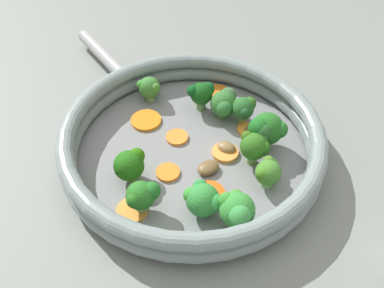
# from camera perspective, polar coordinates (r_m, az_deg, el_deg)

# --- Properties ---
(ground_plane) EXTENTS (4.00, 4.00, 0.00)m
(ground_plane) POSITION_cam_1_polar(r_m,az_deg,el_deg) (0.63, 0.00, -1.59)
(ground_plane) COLOR gray
(skillet) EXTENTS (0.34, 0.34, 0.01)m
(skillet) POSITION_cam_1_polar(r_m,az_deg,el_deg) (0.63, 0.00, -1.27)
(skillet) COLOR gray
(skillet) RESTS_ON ground_plane
(skillet_rim_wall) EXTENTS (0.36, 0.36, 0.05)m
(skillet_rim_wall) POSITION_cam_1_polar(r_m,az_deg,el_deg) (0.61, 0.00, 0.54)
(skillet_rim_wall) COLOR gray
(skillet_rim_wall) RESTS_ON skillet
(skillet_handle) EXTENTS (0.17, 0.09, 0.02)m
(skillet_handle) POSITION_cam_1_polar(r_m,az_deg,el_deg) (0.79, -10.84, 10.64)
(skillet_handle) COLOR #999B9E
(skillet_handle) RESTS_ON skillet
(skillet_rivet_left) EXTENTS (0.01, 0.01, 0.01)m
(skillet_rivet_left) POSITION_cam_1_polar(r_m,az_deg,el_deg) (0.74, -3.76, 8.02)
(skillet_rivet_left) COLOR gray
(skillet_rivet_left) RESTS_ON skillet
(skillet_rivet_right) EXTENTS (0.01, 0.01, 0.01)m
(skillet_rivet_right) POSITION_cam_1_polar(r_m,az_deg,el_deg) (0.71, -10.58, 5.10)
(skillet_rivet_right) COLOR gray
(skillet_rivet_right) RESTS_ON skillet
(carrot_slice_0) EXTENTS (0.05, 0.05, 0.01)m
(carrot_slice_0) POSITION_cam_1_polar(r_m,az_deg,el_deg) (0.72, 3.33, 6.54)
(carrot_slice_0) COLOR orange
(carrot_slice_0) RESTS_ON skillet
(carrot_slice_1) EXTENTS (0.05, 0.05, 0.01)m
(carrot_slice_1) POSITION_cam_1_polar(r_m,az_deg,el_deg) (0.62, 4.24, -1.08)
(carrot_slice_1) COLOR #F8973E
(carrot_slice_1) RESTS_ON skillet
(carrot_slice_2) EXTENTS (0.05, 0.05, 0.00)m
(carrot_slice_2) POSITION_cam_1_polar(r_m,az_deg,el_deg) (0.58, 2.17, -6.37)
(carrot_slice_2) COLOR #E25D14
(carrot_slice_2) RESTS_ON skillet
(carrot_slice_3) EXTENTS (0.05, 0.05, 0.00)m
(carrot_slice_3) POSITION_cam_1_polar(r_m,az_deg,el_deg) (0.57, -7.64, -8.35)
(carrot_slice_3) COLOR orange
(carrot_slice_3) RESTS_ON skillet
(carrot_slice_4) EXTENTS (0.04, 0.04, 0.00)m
(carrot_slice_4) POSITION_cam_1_polar(r_m,az_deg,el_deg) (0.64, -1.91, 0.86)
(carrot_slice_4) COLOR orange
(carrot_slice_4) RESTS_ON skillet
(carrot_slice_5) EXTENTS (0.06, 0.06, 0.00)m
(carrot_slice_5) POSITION_cam_1_polar(r_m,az_deg,el_deg) (0.67, -5.85, 3.01)
(carrot_slice_5) COLOR orange
(carrot_slice_5) RESTS_ON skillet
(carrot_slice_6) EXTENTS (0.03, 0.03, 0.00)m
(carrot_slice_6) POSITION_cam_1_polar(r_m,az_deg,el_deg) (0.66, 7.04, 1.88)
(carrot_slice_6) COLOR orange
(carrot_slice_6) RESTS_ON skillet
(carrot_slice_7) EXTENTS (0.04, 0.04, 0.00)m
(carrot_slice_7) POSITION_cam_1_polar(r_m,az_deg,el_deg) (0.60, -3.08, -3.62)
(carrot_slice_7) COLOR orange
(carrot_slice_7) RESTS_ON skillet
(broccoli_floret_0) EXTENTS (0.04, 0.03, 0.04)m
(broccoli_floret_0) POSITION_cam_1_polar(r_m,az_deg,el_deg) (0.70, -5.42, 7.11)
(broccoli_floret_0) COLOR #8AB766
(broccoli_floret_0) RESTS_ON skillet
(broccoli_floret_1) EXTENTS (0.05, 0.04, 0.05)m
(broccoli_floret_1) POSITION_cam_1_polar(r_m,az_deg,el_deg) (0.54, 1.41, -7.04)
(broccoli_floret_1) COLOR #729E52
(broccoli_floret_1) RESTS_ON skillet
(broccoli_floret_2) EXTENTS (0.04, 0.05, 0.04)m
(broccoli_floret_2) POSITION_cam_1_polar(r_m,az_deg,el_deg) (0.67, 4.07, 5.19)
(broccoli_floret_2) COLOR #5E8D4A
(broccoli_floret_2) RESTS_ON skillet
(broccoli_floret_3) EXTENTS (0.04, 0.04, 0.05)m
(broccoli_floret_3) POSITION_cam_1_polar(r_m,az_deg,el_deg) (0.60, 8.01, -0.17)
(broccoli_floret_3) COLOR olive
(broccoli_floret_3) RESTS_ON skillet
(broccoli_floret_4) EXTENTS (0.04, 0.04, 0.05)m
(broccoli_floret_4) POSITION_cam_1_polar(r_m,az_deg,el_deg) (0.68, 1.19, 6.46)
(broccoli_floret_4) COLOR #5D8B55
(broccoli_floret_4) RESTS_ON skillet
(broccoli_floret_5) EXTENTS (0.03, 0.04, 0.04)m
(broccoli_floret_5) POSITION_cam_1_polar(r_m,az_deg,el_deg) (0.58, 9.69, -3.39)
(broccoli_floret_5) COLOR #87B66D
(broccoli_floret_5) RESTS_ON skillet
(broccoli_floret_6) EXTENTS (0.03, 0.04, 0.04)m
(broccoli_floret_6) POSITION_cam_1_polar(r_m,az_deg,el_deg) (0.66, 6.60, 4.52)
(broccoli_floret_6) COLOR #82A95C
(broccoli_floret_6) RESTS_ON skillet
(broccoli_floret_7) EXTENTS (0.05, 0.05, 0.06)m
(broccoli_floret_7) POSITION_cam_1_polar(r_m,az_deg,el_deg) (0.62, 9.42, 1.86)
(broccoli_floret_7) COLOR #87B069
(broccoli_floret_7) RESTS_ON skillet
(broccoli_floret_8) EXTENTS (0.04, 0.04, 0.05)m
(broccoli_floret_8) POSITION_cam_1_polar(r_m,az_deg,el_deg) (0.58, -7.83, -2.55)
(broccoli_floret_8) COLOR #76A253
(broccoli_floret_8) RESTS_ON skillet
(broccoli_floret_9) EXTENTS (0.05, 0.05, 0.05)m
(broccoli_floret_9) POSITION_cam_1_polar(r_m,az_deg,el_deg) (0.53, 5.72, -8.31)
(broccoli_floret_9) COLOR #689555
(broccoli_floret_9) RESTS_ON skillet
(broccoli_floret_10) EXTENTS (0.04, 0.04, 0.05)m
(broccoli_floret_10) POSITION_cam_1_polar(r_m,az_deg,el_deg) (0.54, -6.24, -6.58)
(broccoli_floret_10) COLOR #7DA869
(broccoli_floret_10) RESTS_ON skillet
(mushroom_piece_0) EXTENTS (0.03, 0.02, 0.01)m
(mushroom_piece_0) POSITION_cam_1_polar(r_m,az_deg,el_deg) (0.63, 4.42, -0.44)
(mushroom_piece_0) COLOR olive
(mushroom_piece_0) RESTS_ON skillet
(mushroom_piece_1) EXTENTS (0.04, 0.04, 0.01)m
(mushroom_piece_1) POSITION_cam_1_polar(r_m,az_deg,el_deg) (0.66, 7.97, 1.77)
(mushroom_piece_1) COLOR brown
(mushroom_piece_1) RESTS_ON skillet
(mushroom_piece_2) EXTENTS (0.03, 0.04, 0.01)m
(mushroom_piece_2) POSITION_cam_1_polar(r_m,az_deg,el_deg) (0.60, 2.08, -3.03)
(mushroom_piece_2) COLOR brown
(mushroom_piece_2) RESTS_ON skillet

